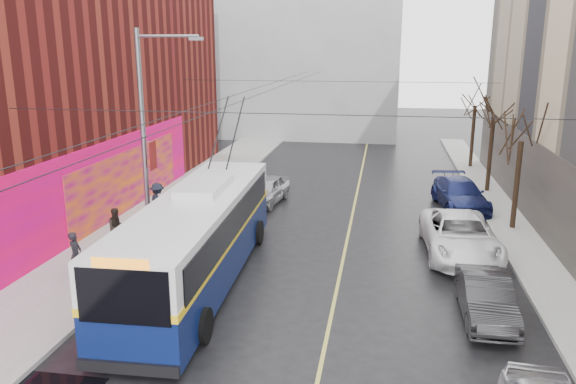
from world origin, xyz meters
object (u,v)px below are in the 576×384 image
object	(u,v)px
tree_near	(523,124)
pedestrian_a	(76,254)
parked_car_b	(486,297)
parked_car_c	(460,236)
following_car	(265,190)
tree_mid	(495,103)
parked_car_d	(460,194)
streetlight_pole	(147,139)
trolleybus	(198,237)
tree_far	(476,94)
pedestrian_c	(158,203)
pedestrian_b	(117,228)

from	to	relation	value
tree_near	pedestrian_a	xyz separation A→B (m)	(-16.98, -8.74, -3.98)
parked_car_b	parked_car_c	distance (m)	5.59
following_car	tree_near	bearing A→B (deg)	-3.82
tree_mid	pedestrian_a	xyz separation A→B (m)	(-16.98, -15.74, -4.26)
parked_car_d	streetlight_pole	bearing A→B (deg)	-153.37
following_car	parked_car_b	bearing A→B (deg)	-42.91
tree_near	trolleybus	size ratio (longest dim) A/B	0.49
following_car	parked_car_c	bearing A→B (deg)	-25.55
trolleybus	pedestrian_a	world-z (taller)	trolleybus
tree_near	tree_far	world-z (taller)	tree_far
following_car	pedestrian_c	size ratio (longest dim) A/B	2.28
tree_near	tree_far	bearing A→B (deg)	90.00
trolleybus	parked_car_b	xyz separation A→B (m)	(9.79, -1.19, -1.02)
streetlight_pole	tree_far	distance (m)	25.09
parked_car_c	following_car	distance (m)	11.41
parked_car_d	following_car	world-z (taller)	parked_car_d
pedestrian_a	pedestrian_c	distance (m)	6.74
streetlight_pole	parked_car_d	world-z (taller)	streetlight_pole
following_car	tree_mid	bearing A→B (deg)	27.70
tree_mid	pedestrian_b	distance (m)	21.51
tree_far	pedestrian_b	distance (m)	26.21
trolleybus	pedestrian_c	world-z (taller)	trolleybus
parked_car_b	pedestrian_b	xyz separation A→B (m)	(-14.22, 3.72, 0.30)
parked_car_b	pedestrian_c	distance (m)	15.68
parked_car_c	pedestrian_c	distance (m)	13.84
parked_car_b	pedestrian_a	xyz separation A→B (m)	(-14.27, 0.56, 0.31)
tree_mid	trolleybus	xyz separation A→B (m)	(-12.50, -15.11, -3.54)
parked_car_d	pedestrian_a	bearing A→B (deg)	-149.90
pedestrian_a	parked_car_b	bearing A→B (deg)	-100.91
tree_near	trolleybus	bearing A→B (deg)	-147.03
parked_car_c	following_car	bearing A→B (deg)	143.36
parked_car_d	following_car	size ratio (longest dim) A/B	1.22
parked_car_d	tree_mid	bearing A→B (deg)	52.26
tree_far	parked_car_d	bearing A→B (deg)	-100.66
streetlight_pole	tree_near	distance (m)	16.28
parked_car_d	following_car	distance (m)	10.37
streetlight_pole	tree_far	xyz separation A→B (m)	(15.14, 20.00, 0.30)
parked_car_b	pedestrian_c	size ratio (longest dim) A/B	2.18
parked_car_c	pedestrian_a	bearing A→B (deg)	-163.37
following_car	pedestrian_c	xyz separation A→B (m)	(-4.24, -4.63, 0.36)
streetlight_pole	pedestrian_c	distance (m)	5.65
streetlight_pole	trolleybus	xyz separation A→B (m)	(2.64, -2.11, -3.14)
tree_mid	tree_far	bearing A→B (deg)	90.00
trolleybus	pedestrian_b	xyz separation A→B (m)	(-4.42, 2.53, -0.72)
parked_car_c	parked_car_d	distance (m)	7.14
tree_mid	parked_car_b	world-z (taller)	tree_mid
pedestrian_c	following_car	bearing A→B (deg)	-83.43
pedestrian_a	pedestrian_c	bearing A→B (deg)	-12.02
tree_far	pedestrian_a	bearing A→B (deg)	-126.74
tree_far	parked_car_d	world-z (taller)	tree_far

